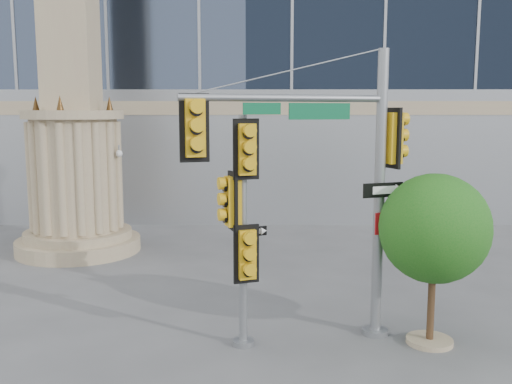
{
  "coord_description": "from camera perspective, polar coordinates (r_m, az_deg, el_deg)",
  "views": [
    {
      "loc": [
        0.5,
        -11.26,
        5.1
      ],
      "look_at": [
        0.47,
        2.0,
        3.2
      ],
      "focal_mm": 40.0,
      "sensor_mm": 36.0,
      "label": 1
    }
  ],
  "objects": [
    {
      "name": "monument",
      "position": [
        21.28,
        -17.89,
        8.9
      ],
      "size": [
        4.4,
        4.4,
        16.6
      ],
      "color": "tan",
      "rests_on": "ground"
    },
    {
      "name": "street_tree",
      "position": [
        12.87,
        17.57,
        -3.93
      ],
      "size": [
        2.42,
        2.37,
        3.78
      ],
      "color": "tan",
      "rests_on": "ground"
    },
    {
      "name": "main_signal_pole",
      "position": [
        12.29,
        7.71,
        2.85
      ],
      "size": [
        4.79,
        2.04,
        6.42
      ],
      "rotation": [
        0.0,
        0.0,
        0.34
      ],
      "color": "slate",
      "rests_on": "ground"
    },
    {
      "name": "secondary_signal_pole",
      "position": [
        11.96,
        -1.4,
        -2.22
      ],
      "size": [
        0.94,
        0.67,
        5.01
      ],
      "rotation": [
        0.0,
        0.0,
        0.34
      ],
      "color": "slate",
      "rests_on": "ground"
    },
    {
      "name": "ground",
      "position": [
        12.37,
        -2.31,
        -16.19
      ],
      "size": [
        120.0,
        120.0,
        0.0
      ],
      "primitive_type": "plane",
      "color": "#545456",
      "rests_on": "ground"
    }
  ]
}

